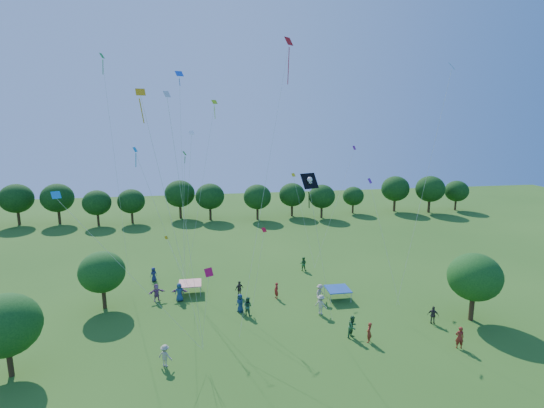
{
  "coord_description": "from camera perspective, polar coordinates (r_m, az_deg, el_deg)",
  "views": [
    {
      "loc": [
        -5.12,
        -16.23,
        17.32
      ],
      "look_at": [
        0.0,
        14.0,
        11.0
      ],
      "focal_mm": 28.0,
      "sensor_mm": 36.0,
      "label": 1
    }
  ],
  "objects": [
    {
      "name": "crowd_person_9",
      "position": [
        32.57,
        -14.18,
        -19.17
      ],
      "size": [
        1.18,
        0.94,
        1.65
      ],
      "primitive_type": "imported",
      "rotation": [
        0.0,
        0.0,
        2.64
      ],
      "color": "#A39E82",
      "rests_on": "ground"
    },
    {
      "name": "crowd_person_11",
      "position": [
        42.54,
        -12.31,
        -11.46
      ],
      "size": [
        1.58,
        0.72,
        1.64
      ],
      "primitive_type": "imported",
      "rotation": [
        0.0,
        0.0,
        -0.12
      ],
      "color": "#96588A",
      "rests_on": "ground"
    },
    {
      "name": "crowd_person_2",
      "position": [
        38.71,
        -3.3,
        -13.55
      ],
      "size": [
        0.94,
        0.87,
        1.7
      ],
      "primitive_type": "imported",
      "rotation": [
        0.0,
        0.0,
        2.48
      ],
      "color": "#245438",
      "rests_on": "ground"
    },
    {
      "name": "small_kite_14",
      "position": [
        26.52,
        -12.2,
        1.97
      ],
      "size": [
        1.75,
        2.7,
        17.45
      ],
      "color": "silver"
    },
    {
      "name": "crowd_person_8",
      "position": [
        35.73,
        10.79,
        -15.91
      ],
      "size": [
        1.02,
        0.93,
        1.83
      ],
      "primitive_type": "imported",
      "rotation": [
        0.0,
        0.0,
        0.64
      ],
      "color": "#275B2F",
      "rests_on": "ground"
    },
    {
      "name": "tent_blue",
      "position": [
        42.13,
        8.84,
        -11.23
      ],
      "size": [
        2.2,
        2.2,
        1.1
      ],
      "color": "#164092",
      "rests_on": "ground"
    },
    {
      "name": "near_tree_east",
      "position": [
        40.5,
        25.6,
        -8.85
      ],
      "size": [
        4.49,
        4.49,
        5.97
      ],
      "color": "#422B19",
      "rests_on": "ground"
    },
    {
      "name": "small_kite_10",
      "position": [
        46.46,
        3.55,
        1.05
      ],
      "size": [
        2.13,
        2.98,
        9.96
      ],
      "color": "yellow"
    },
    {
      "name": "small_kite_0",
      "position": [
        27.78,
        -8.64,
        -10.59
      ],
      "size": [
        0.96,
        2.32,
        6.7
      ],
      "color": "#D60C44"
    },
    {
      "name": "treeline",
      "position": [
        72.94,
        -6.79,
        1.12
      ],
      "size": [
        88.01,
        8.77,
        6.77
      ],
      "color": "#422B19",
      "rests_on": "ground"
    },
    {
      "name": "crowd_person_0",
      "position": [
        47.71,
        -15.63,
        -9.1
      ],
      "size": [
        0.86,
        0.77,
        1.54
      ],
      "primitive_type": "imported",
      "rotation": [
        0.0,
        0.0,
        3.74
      ],
      "color": "navy",
      "rests_on": "ground"
    },
    {
      "name": "small_kite_9",
      "position": [
        25.41,
        -15.08,
        4.87
      ],
      "size": [
        3.13,
        3.12,
        17.53
      ],
      "color": "orange"
    },
    {
      "name": "crowd_person_13",
      "position": [
        35.38,
        12.92,
        -16.48
      ],
      "size": [
        0.68,
        0.72,
        1.63
      ],
      "primitive_type": "imported",
      "rotation": [
        0.0,
        0.0,
        4.05
      ],
      "color": "maroon",
      "rests_on": "ground"
    },
    {
      "name": "small_kite_2",
      "position": [
        44.21,
        -8.5,
        8.37
      ],
      "size": [
        3.62,
        2.93,
        17.71
      ],
      "color": "#AAD713"
    },
    {
      "name": "crowd_person_4",
      "position": [
        42.33,
        -4.42,
        -11.33
      ],
      "size": [
        1.05,
        0.87,
        1.64
      ],
      "primitive_type": "imported",
      "rotation": [
        0.0,
        0.0,
        0.54
      ],
      "color": "#3E3531",
      "rests_on": "ground"
    },
    {
      "name": "crowd_person_12",
      "position": [
        39.35,
        -4.31,
        -13.14
      ],
      "size": [
        0.84,
        0.94,
        1.69
      ],
      "primitive_type": "imported",
      "rotation": [
        0.0,
        0.0,
        5.3
      ],
      "color": "navy",
      "rests_on": "ground"
    },
    {
      "name": "small_kite_7",
      "position": [
        35.73,
        -16.07,
        1.61
      ],
      "size": [
        3.77,
        2.67,
        13.71
      ],
      "color": "#0E9AD7"
    },
    {
      "name": "crowd_person_15",
      "position": [
        41.48,
        6.47,
        -11.8
      ],
      "size": [
        1.18,
        1.14,
        1.73
      ],
      "primitive_type": "imported",
      "rotation": [
        0.0,
        0.0,
        0.75
      ],
      "color": "#B09C8D",
      "rests_on": "ground"
    },
    {
      "name": "small_kite_12",
      "position": [
        41.54,
        -12.2,
        11.35
      ],
      "size": [
        0.82,
        1.1,
        20.15
      ],
      "color": "blue"
    },
    {
      "name": "tent_red_stripe",
      "position": [
        43.73,
        -10.96,
        -10.43
      ],
      "size": [
        2.2,
        2.2,
        1.1
      ],
      "color": "#ED3C1B",
      "rests_on": "ground"
    },
    {
      "name": "crowd_person_10",
      "position": [
        39.71,
        20.85,
        -13.78
      ],
      "size": [
        0.99,
        0.85,
        1.56
      ],
      "primitive_type": "imported",
      "rotation": [
        0.0,
        0.0,
        2.57
      ],
      "color": "#3C3530",
      "rests_on": "ground"
    },
    {
      "name": "near_tree_west",
      "position": [
        34.24,
        -32.26,
        -13.62
      ],
      "size": [
        4.61,
        4.61,
        5.83
      ],
      "color": "#422B19",
      "rests_on": "ground"
    },
    {
      "name": "small_kite_3",
      "position": [
        41.91,
        -20.98,
        10.52
      ],
      "size": [
        0.86,
        1.96,
        21.46
      ],
      "color": "green"
    },
    {
      "name": "crowd_person_5",
      "position": [
        42.84,
        -15.27,
        -11.41
      ],
      "size": [
        1.66,
        1.04,
        1.68
      ],
      "primitive_type": "imported",
      "rotation": [
        0.0,
        0.0,
        0.33
      ],
      "color": "#8E5384",
      "rests_on": "ground"
    },
    {
      "name": "pirate_kite",
      "position": [
        28.66,
        5.16,
        2.68
      ],
      "size": [
        3.52,
        3.5,
        12.29
      ],
      "color": "black"
    },
    {
      "name": "small_kite_5",
      "position": [
        38.53,
        13.8,
        -0.38
      ],
      "size": [
        2.16,
        3.53,
        10.67
      ],
      "color": "purple"
    },
    {
      "name": "small_kite_6",
      "position": [
        41.45,
        -11.06,
        4.16
      ],
      "size": [
        1.67,
        0.83,
        14.73
      ],
      "color": "white"
    },
    {
      "name": "crowd_person_7",
      "position": [
        41.91,
        0.59,
        -11.57
      ],
      "size": [
        0.54,
        0.68,
        1.59
      ],
      "primitive_type": "imported",
      "rotation": [
        0.0,
        0.0,
        5.01
      ],
      "color": "maroon",
      "rests_on": "ground"
    },
    {
      "name": "small_kite_1",
      "position": [
        46.91,
        -13.59,
        -5.38
      ],
      "size": [
        2.13,
        3.8,
        3.35
      ],
      "color": "#DFA20B"
    },
    {
      "name": "red_high_kite",
      "position": [
        36.12,
        1.29,
        15.26
      ],
      "size": [
        5.66,
        8.3,
        22.56
      ],
      "color": "red"
    },
    {
      "name": "near_tree_north",
      "position": [
        41.88,
        -21.9,
        -8.47
      ],
      "size": [
        4.13,
        4.13,
        5.38
      ],
      "color": "#422B19",
      "rests_on": "ground"
    },
    {
      "name": "crowd_person_6",
      "position": [
        42.26,
        -12.36,
        -11.51
      ],
      "size": [
        0.91,
        0.54,
        1.79
      ],
      "primitive_type": "imported",
      "rotation": [
        0.0,
        0.0,
        3.21
      ],
      "color": "navy",
      "rests_on": "ground"
    },
    {
      "name": "small_kite_4",
      "position": [
        27.01,
        -22.05,
        -4.86
      ],
      "size": [
        7.7,
        3.59,
        12.01
      ],
      "color": "#158CDB"
    },
    {
      "name": "small_kite_13",
      "position": [
        47.35,
        9.73,
        3.54
      ],
      "size": [
        5.37,
        3.19,
        12.88
      ],
      "color": "#931881"
    },
    {
      "name": "small_kite_15",
      "position": [
        36.13,
        21.52,
        10.11
      ],
      "size": [
        3.1,
        1.51,
        20.03
      ],
      "color": "#0A79A4"
    },
    {
      "name": "small_kite_8",
      "position": [
        35.66,
        -1.39,
        -5.57
      ],
      "size": [
        1.31,
        0.48,
        6.96
      ],
      "color": "red"
    },
    {
      "name": "small_kite_11",
      "position": [
        41.37,
        -11.72,
        2.63
      ],
      "size": [
        0.92,
        1.53,
        12.86
      ],
      "color": "#288518"
    },
    {
      "name": "crowd_person_14",
      "position": [
        49.12,
        4.22,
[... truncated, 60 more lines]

